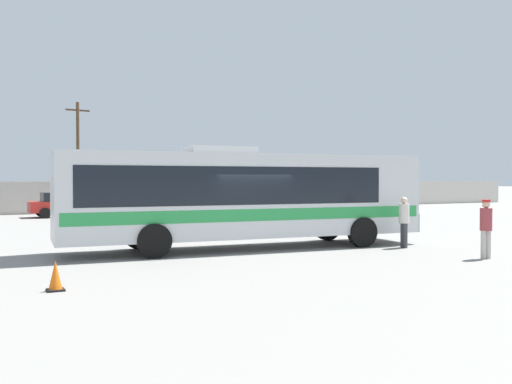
# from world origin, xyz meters

# --- Properties ---
(ground_plane) EXTENTS (300.00, 300.00, 0.00)m
(ground_plane) POSITION_xyz_m (0.00, 10.00, 0.00)
(ground_plane) COLOR gray
(perimeter_wall) EXTENTS (80.00, 0.30, 2.20)m
(perimeter_wall) POSITION_xyz_m (0.00, 23.87, 1.10)
(perimeter_wall) COLOR beige
(perimeter_wall) RESTS_ON ground_plane
(coach_bus_silver_green) EXTENTS (12.61, 3.43, 3.43)m
(coach_bus_silver_green) POSITION_xyz_m (0.13, 0.34, 1.84)
(coach_bus_silver_green) COLOR silver
(coach_bus_silver_green) RESTS_ON ground_plane
(attendant_by_bus_door) EXTENTS (0.41, 0.41, 1.74)m
(attendant_by_bus_door) POSITION_xyz_m (5.20, -1.93, 0.98)
(attendant_by_bus_door) COLOR #38383D
(attendant_by_bus_door) RESTS_ON ground_plane
(passenger_waiting_on_apron) EXTENTS (0.43, 0.43, 1.75)m
(passenger_waiting_on_apron) POSITION_xyz_m (5.54, -5.11, 1.00)
(passenger_waiting_on_apron) COLOR #B7B2A8
(passenger_waiting_on_apron) RESTS_ON ground_plane
(parked_car_third_red) EXTENTS (4.31, 2.07, 1.53)m
(parked_car_third_red) POSITION_xyz_m (-2.96, 19.88, 0.81)
(parked_car_third_red) COLOR red
(parked_car_third_red) RESTS_ON ground_plane
(parked_car_rightmost_dark_blue) EXTENTS (4.62, 2.07, 1.42)m
(parked_car_rightmost_dark_blue) POSITION_xyz_m (4.15, 20.49, 0.76)
(parked_car_rightmost_dark_blue) COLOR navy
(parked_car_rightmost_dark_blue) RESTS_ON ground_plane
(utility_pole_far) EXTENTS (1.79, 0.43, 8.09)m
(utility_pole_far) POSITION_xyz_m (-1.02, 26.78, 4.23)
(utility_pole_far) COLOR #4C3823
(utility_pole_far) RESTS_ON ground_plane
(traffic_cone_on_apron) EXTENTS (0.36, 0.36, 0.64)m
(traffic_cone_on_apron) POSITION_xyz_m (-6.48, -4.50, 0.31)
(traffic_cone_on_apron) COLOR black
(traffic_cone_on_apron) RESTS_ON ground_plane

